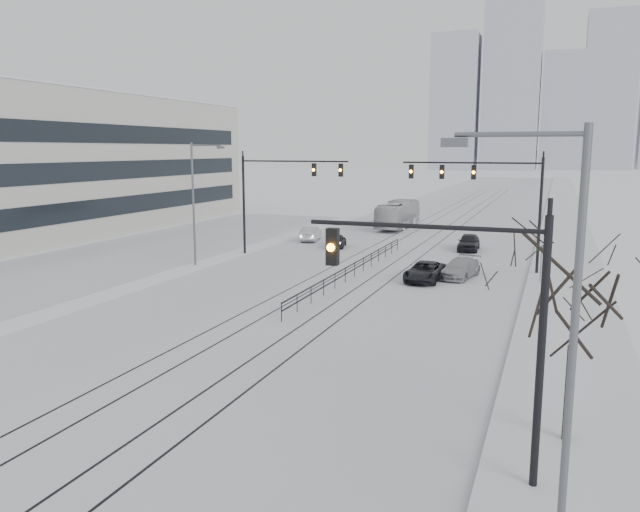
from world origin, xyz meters
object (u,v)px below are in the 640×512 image
(sedan_sb_outer, at_px, (311,234))
(sedan_nb_far, at_px, (469,242))
(sedan_nb_right, at_px, (460,268))
(box_truck, at_px, (398,215))
(sedan_sb_inner, at_px, (337,240))
(traffic_mast_near, at_px, (475,310))
(bare_tree, at_px, (576,295))
(sedan_nb_front, at_px, (425,272))

(sedan_sb_outer, distance_m, sedan_nb_far, 14.70)
(sedan_sb_outer, height_order, sedan_nb_right, sedan_sb_outer)
(sedan_nb_far, xyz_separation_m, box_truck, (-9.34, 12.87, 0.75))
(sedan_sb_outer, height_order, box_truck, box_truck)
(sedan_sb_outer, bearing_deg, box_truck, -124.75)
(sedan_sb_inner, relative_size, box_truck, 0.34)
(traffic_mast_near, relative_size, sedan_sb_inner, 1.95)
(bare_tree, height_order, sedan_sb_outer, bare_tree)
(traffic_mast_near, relative_size, sedan_nb_front, 1.56)
(sedan_sb_inner, bearing_deg, sedan_sb_outer, -50.09)
(sedan_sb_outer, distance_m, box_truck, 13.52)
(sedan_nb_right, xyz_separation_m, sedan_nb_far, (-1.02, 11.86, 0.07))
(sedan_nb_front, height_order, box_truck, box_truck)
(bare_tree, distance_m, sedan_nb_right, 24.39)
(sedan_nb_front, xyz_separation_m, sedan_nb_right, (2.00, 1.92, 0.02))
(traffic_mast_near, bearing_deg, sedan_nb_front, 104.06)
(bare_tree, relative_size, sedan_sb_outer, 1.48)
(traffic_mast_near, xyz_separation_m, sedan_sb_outer, (-19.79, 38.54, -3.88))
(sedan_sb_outer, relative_size, sedan_nb_right, 0.93)
(sedan_nb_right, distance_m, box_truck, 26.83)
(sedan_nb_right, bearing_deg, sedan_nb_far, 105.30)
(sedan_nb_far, bearing_deg, traffic_mast_near, -84.81)
(bare_tree, xyz_separation_m, box_truck, (-16.85, 47.93, -3.02))
(traffic_mast_near, distance_m, sedan_nb_front, 25.33)
(sedan_sb_outer, bearing_deg, sedan_nb_front, 122.47)
(sedan_sb_inner, bearing_deg, traffic_mast_near, 102.70)
(sedan_nb_right, bearing_deg, sedan_nb_front, -125.76)
(traffic_mast_near, height_order, sedan_nb_right, traffic_mast_near)
(traffic_mast_near, relative_size, box_truck, 0.66)
(sedan_sb_outer, xyz_separation_m, sedan_nb_right, (15.71, -12.34, -0.04))
(sedan_sb_inner, xyz_separation_m, sedan_nb_front, (10.11, -11.41, 0.01))
(sedan_nb_right, height_order, box_truck, box_truck)
(sedan_sb_inner, height_order, sedan_nb_far, sedan_nb_far)
(traffic_mast_near, relative_size, bare_tree, 1.15)
(traffic_mast_near, bearing_deg, sedan_sb_outer, 117.18)
(bare_tree, xyz_separation_m, sedan_sb_inner, (-18.60, 32.68, -3.88))
(sedan_nb_front, bearing_deg, sedan_sb_outer, 135.75)
(sedan_sb_outer, relative_size, box_truck, 0.39)
(sedan_nb_front, bearing_deg, bare_tree, -66.34)
(sedan_nb_front, height_order, sedan_nb_right, sedan_nb_right)
(traffic_mast_near, relative_size, sedan_sb_outer, 1.70)
(sedan_sb_outer, xyz_separation_m, sedan_nb_far, (14.69, -0.48, 0.03))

